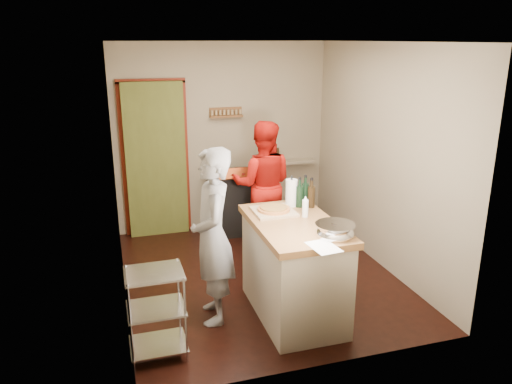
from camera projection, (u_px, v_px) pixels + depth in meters
floor at (259, 275)px, 5.79m from camera, size 3.50×3.50×0.00m
back_wall at (177, 151)px, 6.91m from camera, size 3.00×0.44×2.60m
left_wall at (116, 177)px, 5.00m from camera, size 0.04×3.50×2.60m
right_wall at (382, 157)px, 5.82m from camera, size 0.04×3.50×2.60m
ceiling at (259, 41)px, 5.02m from camera, size 3.00×3.50×0.02m
stove at (232, 201)px, 6.98m from camera, size 0.60×0.63×1.00m
wire_shelving at (156, 310)px, 4.21m from camera, size 0.48×0.40×0.80m
island at (294, 267)px, 4.84m from camera, size 0.77×1.43×1.28m
person_stripe at (213, 237)px, 4.68m from camera, size 0.47×0.66×1.70m
person_red at (263, 184)px, 6.43m from camera, size 0.96×0.85×1.65m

